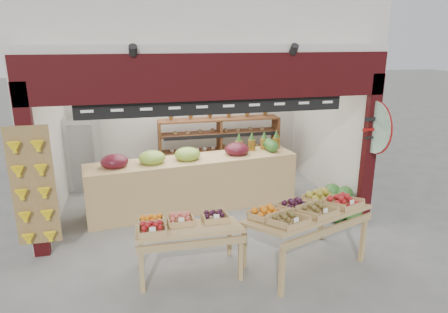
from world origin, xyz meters
TOP-DOWN VIEW (x-y plane):
  - ground at (0.00, 0.00)m, footprint 60.00×60.00m
  - shop_structure at (0.00, 1.61)m, footprint 6.36×5.12m
  - banana_board at (-2.73, -1.17)m, footprint 0.60×0.15m
  - gift_sign at (2.75, -1.15)m, footprint 0.04×0.93m
  - back_shelving at (0.65, 1.63)m, footprint 2.77×0.45m
  - refrigerator at (-2.34, 1.77)m, footprint 0.72×0.72m
  - cardboard_stack at (-1.57, 0.68)m, footprint 0.96×0.71m
  - mid_counter at (-0.20, 0.16)m, footprint 4.09×1.26m
  - display_table_left at (-0.71, -1.99)m, footprint 1.46×0.83m
  - display_table_right at (1.05, -2.23)m, footprint 1.90×1.45m
  - watermelon_pile at (2.45, -0.85)m, footprint 0.81×0.75m

SIDE VIEW (x-z plane):
  - ground at x=0.00m, z-range 0.00..0.00m
  - watermelon_pile at x=2.45m, z-range -0.08..0.49m
  - cardboard_stack at x=-1.57m, z-range -0.08..0.50m
  - mid_counter at x=-0.20m, z-range -0.07..1.17m
  - display_table_left at x=-0.71m, z-range 0.23..1.17m
  - refrigerator at x=-2.34m, z-range 0.00..1.59m
  - display_table_right at x=1.05m, z-range 0.31..1.38m
  - banana_board at x=-2.73m, z-range 0.22..2.02m
  - back_shelving at x=0.65m, z-range 0.25..1.99m
  - gift_sign at x=2.75m, z-range 1.29..2.21m
  - shop_structure at x=0.00m, z-range 1.22..6.62m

